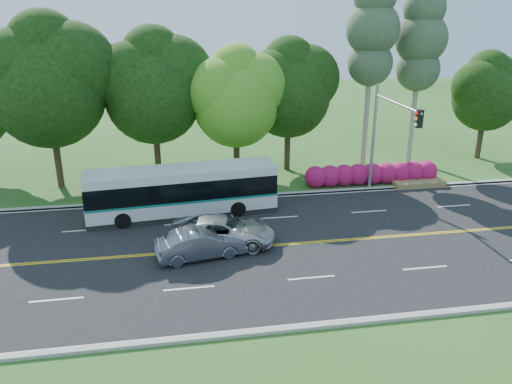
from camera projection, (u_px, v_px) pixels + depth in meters
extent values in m
plane|color=#27541C|center=(303.00, 243.00, 25.84)|extent=(120.00, 120.00, 0.00)
cube|color=black|center=(303.00, 243.00, 25.83)|extent=(60.00, 14.00, 0.02)
cube|color=#A09C91|center=(275.00, 194.00, 32.43)|extent=(60.00, 0.30, 0.15)
cube|color=#A09C91|center=(349.00, 323.00, 19.20)|extent=(60.00, 0.30, 0.15)
cube|color=#27541C|center=(270.00, 185.00, 34.15)|extent=(60.00, 4.00, 0.10)
cube|color=gold|center=(303.00, 244.00, 25.76)|extent=(57.00, 0.10, 0.00)
cube|color=gold|center=(302.00, 242.00, 25.90)|extent=(57.00, 0.10, 0.00)
cube|color=silver|center=(56.00, 300.00, 20.81)|extent=(2.20, 0.12, 0.00)
cube|color=silver|center=(189.00, 288.00, 21.66)|extent=(2.20, 0.12, 0.00)
cube|color=silver|center=(311.00, 278.00, 22.51)|extent=(2.20, 0.12, 0.00)
cube|color=silver|center=(425.00, 268.00, 23.37)|extent=(2.20, 0.12, 0.00)
cube|color=silver|center=(83.00, 230.00, 27.29)|extent=(2.20, 0.12, 0.00)
cube|color=silver|center=(184.00, 224.00, 28.14)|extent=(2.20, 0.12, 0.00)
cube|color=silver|center=(279.00, 217.00, 28.99)|extent=(2.20, 0.12, 0.00)
cube|color=silver|center=(369.00, 211.00, 29.84)|extent=(2.20, 0.12, 0.00)
cube|color=silver|center=(454.00, 206.00, 30.69)|extent=(2.20, 0.12, 0.00)
cube|color=silver|center=(276.00, 197.00, 32.17)|extent=(57.00, 0.12, 0.00)
cube|color=silver|center=(347.00, 319.00, 19.49)|extent=(57.00, 0.12, 0.00)
cylinder|color=#322416|center=(58.00, 160.00, 33.16)|extent=(0.44, 0.44, 3.96)
sphere|color=black|center=(48.00, 92.00, 31.60)|extent=(7.20, 7.20, 7.20)
sphere|color=black|center=(73.00, 67.00, 31.63)|extent=(5.76, 5.76, 5.76)
sphere|color=black|center=(20.00, 72.00, 30.76)|extent=(5.40, 5.40, 5.40)
sphere|color=black|center=(45.00, 47.00, 31.05)|extent=(4.68, 4.68, 4.68)
cylinder|color=#322416|center=(158.00, 154.00, 35.15)|extent=(0.44, 0.44, 3.60)
sphere|color=black|center=(153.00, 95.00, 33.73)|extent=(6.60, 6.60, 6.60)
sphere|color=black|center=(174.00, 74.00, 33.78)|extent=(5.28, 5.28, 5.28)
sphere|color=black|center=(132.00, 79.00, 32.94)|extent=(4.95, 4.95, 4.95)
sphere|color=black|center=(152.00, 57.00, 33.26)|extent=(4.29, 4.29, 4.29)
cylinder|color=#322416|center=(237.00, 157.00, 35.14)|extent=(0.44, 0.44, 3.24)
sphere|color=#538B1C|center=(236.00, 105.00, 33.88)|extent=(5.80, 5.80, 5.80)
sphere|color=#538B1C|center=(254.00, 87.00, 33.96)|extent=(4.64, 4.64, 4.64)
sphere|color=#538B1C|center=(219.00, 91.00, 33.16)|extent=(4.35, 4.35, 4.35)
sphere|color=#538B1C|center=(236.00, 72.00, 33.51)|extent=(3.77, 3.77, 3.77)
cylinder|color=#322416|center=(287.00, 147.00, 37.12)|extent=(0.44, 0.44, 3.42)
sphere|color=black|center=(288.00, 96.00, 35.80)|extent=(6.00, 6.00, 6.00)
sphere|color=black|center=(306.00, 78.00, 35.87)|extent=(4.80, 4.80, 4.80)
sphere|color=black|center=(273.00, 82.00, 35.06)|extent=(4.50, 4.50, 4.50)
sphere|color=black|center=(289.00, 63.00, 35.40)|extent=(3.90, 3.90, 3.90)
cylinder|color=gray|center=(367.00, 102.00, 36.94)|extent=(0.40, 0.40, 9.80)
sphere|color=#3C5635|center=(370.00, 63.00, 35.97)|extent=(3.23, 3.23, 3.23)
sphere|color=#3C5635|center=(373.00, 29.00, 35.15)|extent=(3.80, 3.80, 3.80)
cylinder|color=gray|center=(414.00, 104.00, 38.14)|extent=(0.40, 0.40, 9.10)
sphere|color=#3C5635|center=(418.00, 69.00, 37.24)|extent=(3.23, 3.23, 3.23)
sphere|color=#3C5635|center=(421.00, 39.00, 36.48)|extent=(3.80, 3.80, 3.80)
sphere|color=#3C5635|center=(425.00, 8.00, 35.76)|extent=(3.04, 3.04, 3.04)
cylinder|color=#322416|center=(480.00, 139.00, 40.12)|extent=(0.44, 0.44, 3.06)
sphere|color=black|center=(486.00, 98.00, 38.96)|extent=(5.20, 5.20, 5.20)
sphere|color=black|center=(500.00, 83.00, 39.06)|extent=(4.16, 4.16, 4.16)
sphere|color=black|center=(477.00, 87.00, 38.30)|extent=(3.90, 3.90, 3.90)
sphere|color=black|center=(489.00, 72.00, 38.67)|extent=(3.38, 3.38, 3.38)
sphere|color=maroon|center=(316.00, 177.00, 33.63)|extent=(1.50, 1.50, 1.50)
sphere|color=maroon|center=(330.00, 176.00, 33.78)|extent=(1.50, 1.50, 1.50)
sphere|color=maroon|center=(344.00, 175.00, 33.94)|extent=(1.50, 1.50, 1.50)
sphere|color=maroon|center=(358.00, 175.00, 34.09)|extent=(1.50, 1.50, 1.50)
sphere|color=maroon|center=(372.00, 174.00, 34.25)|extent=(1.50, 1.50, 1.50)
sphere|color=maroon|center=(386.00, 173.00, 34.40)|extent=(1.50, 1.50, 1.50)
sphere|color=maroon|center=(399.00, 172.00, 34.56)|extent=(1.50, 1.50, 1.50)
sphere|color=maroon|center=(413.00, 172.00, 34.71)|extent=(1.50, 1.50, 1.50)
sphere|color=maroon|center=(426.00, 171.00, 34.87)|extent=(1.50, 1.50, 1.50)
cube|color=olive|center=(417.00, 183.00, 34.16)|extent=(3.50, 1.40, 0.40)
cylinder|color=#95979D|center=(373.00, 138.00, 32.38)|extent=(0.20, 0.20, 7.00)
cylinder|color=#95979D|center=(397.00, 104.00, 28.64)|extent=(0.14, 6.00, 0.14)
cube|color=black|center=(419.00, 119.00, 26.15)|extent=(0.32, 0.28, 0.95)
sphere|color=red|center=(417.00, 113.00, 26.02)|extent=(0.18, 0.18, 0.18)
sphere|color=yellow|center=(416.00, 119.00, 26.13)|extent=(0.18, 0.18, 0.18)
sphere|color=#19D833|center=(416.00, 125.00, 26.23)|extent=(0.18, 0.18, 0.18)
cube|color=silver|center=(183.00, 202.00, 29.16)|extent=(11.03, 3.35, 0.90)
cube|color=black|center=(182.00, 186.00, 28.81)|extent=(10.98, 3.38, 1.12)
cube|color=silver|center=(181.00, 173.00, 28.53)|extent=(11.03, 3.35, 0.50)
cube|color=#0C6D5D|center=(183.00, 196.00, 29.03)|extent=(10.98, 3.39, 0.13)
cube|color=black|center=(84.00, 193.00, 27.47)|extent=(0.27, 2.12, 1.54)
cube|color=#19E54C|center=(82.00, 178.00, 27.17)|extent=(0.18, 1.38, 0.20)
cube|color=black|center=(184.00, 212.00, 29.37)|extent=(11.02, 3.26, 0.32)
cylinder|color=black|center=(123.00, 220.00, 27.45)|extent=(0.92, 0.34, 0.90)
cylinder|color=black|center=(122.00, 206.00, 29.40)|extent=(0.92, 0.34, 0.90)
cylinder|color=black|center=(238.00, 209.00, 29.03)|extent=(0.92, 0.34, 0.90)
cylinder|color=black|center=(230.00, 196.00, 30.99)|extent=(0.92, 0.34, 0.90)
imported|color=slate|center=(201.00, 244.00, 24.15)|extent=(4.54, 2.29, 1.43)
imported|color=#ADB0B2|center=(223.00, 231.00, 25.40)|extent=(5.72, 3.34, 1.50)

